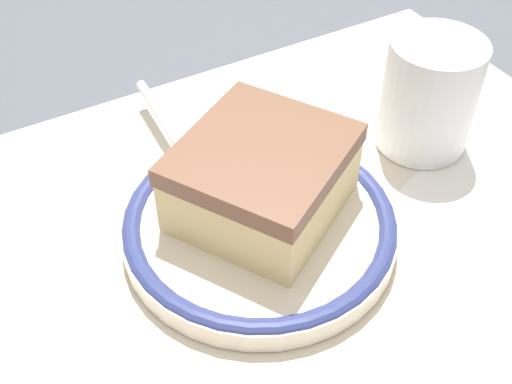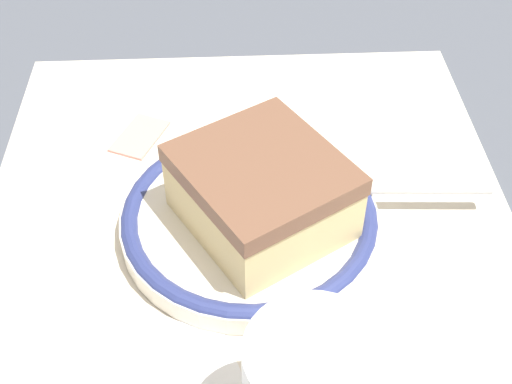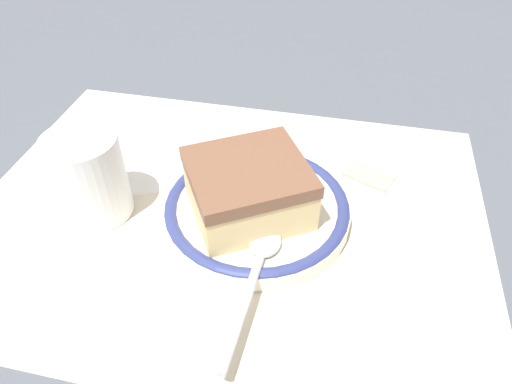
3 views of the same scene
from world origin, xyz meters
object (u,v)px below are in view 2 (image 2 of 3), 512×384
cake_slice (262,192)px  sugar_packet (139,134)px  spoon (358,188)px  plate (256,219)px

cake_slice → sugar_packet: bearing=-140.2°
spoon → sugar_packet: spoon is taller
plate → cake_slice: (0.01, 0.00, 0.03)m
plate → cake_slice: bearing=28.9°
plate → sugar_packet: size_ratio=3.53×
sugar_packet → cake_slice: bearing=39.8°
cake_slice → sugar_packet: size_ratio=2.70×
plate → cake_slice: cake_slice is taller
spoon → sugar_packet: (-0.09, -0.16, -0.02)m
sugar_packet → spoon: bearing=61.3°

